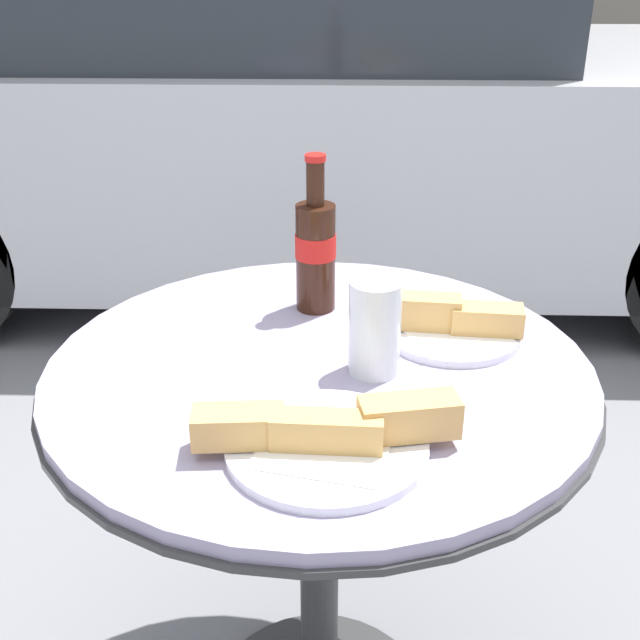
{
  "coord_description": "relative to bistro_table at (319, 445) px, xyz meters",
  "views": [
    {
      "loc": [
        0.03,
        -1.01,
        1.27
      ],
      "look_at": [
        0.0,
        0.04,
        0.76
      ],
      "focal_mm": 45.0,
      "sensor_mm": 36.0,
      "label": 1
    }
  ],
  "objects": [
    {
      "name": "lunch_plate_near",
      "position": [
        0.02,
        -0.21,
        0.16
      ],
      "size": [
        0.32,
        0.24,
        0.06
      ],
      "color": "white",
      "rests_on": "bistro_table"
    },
    {
      "name": "lunch_plate_far",
      "position": [
        0.2,
        0.09,
        0.16
      ],
      "size": [
        0.21,
        0.21,
        0.06
      ],
      "color": "white",
      "rests_on": "bistro_table"
    },
    {
      "name": "drinking_glass",
      "position": [
        0.08,
        -0.02,
        0.2
      ],
      "size": [
        0.07,
        0.07,
        0.14
      ],
      "color": "black",
      "rests_on": "bistro_table"
    },
    {
      "name": "parked_car",
      "position": [
        -0.09,
        2.19,
        0.06
      ],
      "size": [
        4.09,
        1.71,
        1.35
      ],
      "color": "#B7B7BC",
      "rests_on": "ground_plane"
    },
    {
      "name": "bistro_table",
      "position": [
        0.0,
        0.0,
        0.0
      ],
      "size": [
        0.79,
        0.79,
        0.71
      ],
      "color": "#333333",
      "rests_on": "ground_plane"
    },
    {
      "name": "cola_bottle_left",
      "position": [
        -0.01,
        0.19,
        0.24
      ],
      "size": [
        0.07,
        0.07,
        0.26
      ],
      "color": "#33190F",
      "rests_on": "bistro_table"
    }
  ]
}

